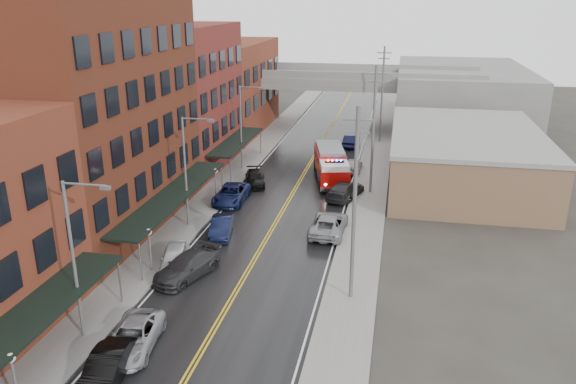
{
  "coord_description": "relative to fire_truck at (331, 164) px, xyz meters",
  "views": [
    {
      "loc": [
        9.39,
        -15.76,
        17.68
      ],
      "look_at": [
        1.16,
        25.43,
        3.0
      ],
      "focal_mm": 35.0,
      "sensor_mm": 36.0,
      "label": 1
    }
  ],
  "objects": [
    {
      "name": "parked_car_left_2",
      "position": [
        -6.65,
        -30.55,
        -1.04
      ],
      "size": [
        2.97,
        5.34,
        1.41
      ],
      "primitive_type": "imported",
      "rotation": [
        0.0,
        0.0,
        0.13
      ],
      "color": "gray",
      "rests_on": "ground"
    },
    {
      "name": "brick_building_c",
      "position": [
        -16.35,
        2.41,
        5.75
      ],
      "size": [
        9.0,
        15.0,
        15.0
      ],
      "primitive_type": "cube",
      "color": "maroon",
      "rests_on": "ground"
    },
    {
      "name": "awning_0",
      "position": [
        -10.54,
        -34.09,
        1.24
      ],
      "size": [
        2.6,
        16.0,
        3.09
      ],
      "color": "black",
      "rests_on": "ground"
    },
    {
      "name": "parked_car_right_3",
      "position": [
        0.75,
        14.11,
        -1.01
      ],
      "size": [
        1.85,
        4.6,
        1.49
      ],
      "primitive_type": "imported",
      "rotation": [
        0.0,
        0.0,
        3.08
      ],
      "color": "black",
      "rests_on": "ground"
    },
    {
      "name": "utility_pole_1",
      "position": [
        4.15,
        -3.09,
        4.56
      ],
      "size": [
        1.8,
        0.24,
        12.0
      ],
      "color": "#59595B",
      "rests_on": "ground"
    },
    {
      "name": "parked_car_left_6",
      "position": [
        -8.05,
        -7.97,
        -0.98
      ],
      "size": [
        2.65,
        5.59,
        1.54
      ],
      "primitive_type": "imported",
      "rotation": [
        0.0,
        0.0,
        0.02
      ],
      "color": "#121A44",
      "rests_on": "ground"
    },
    {
      "name": "parked_car_left_7",
      "position": [
        -7.19,
        -2.77,
        -1.07
      ],
      "size": [
        3.11,
        5.01,
        1.36
      ],
      "primitive_type": "imported",
      "rotation": [
        0.0,
        0.0,
        0.28
      ],
      "color": "black",
      "rests_on": "ground"
    },
    {
      "name": "parked_car_right_2",
      "position": [
        1.95,
        3.71,
        -1.05
      ],
      "size": [
        1.79,
        4.18,
        1.41
      ],
      "primitive_type": "imported",
      "rotation": [
        0.0,
        0.0,
        3.11
      ],
      "color": "silver",
      "rests_on": "ground"
    },
    {
      "name": "awning_2",
      "position": [
        -10.53,
        2.41,
        1.24
      ],
      "size": [
        2.6,
        13.0,
        3.09
      ],
      "color": "black",
      "rests_on": "ground"
    },
    {
      "name": "fire_truck",
      "position": [
        0.0,
        0.0,
        0.0
      ],
      "size": [
        5.05,
        9.25,
        3.23
      ],
      "rotation": [
        0.0,
        0.0,
        0.23
      ],
      "color": "#A00907",
      "rests_on": "ground"
    },
    {
      "name": "globe_lamp_2",
      "position": [
        -9.45,
        -8.09,
        0.56
      ],
      "size": [
        0.44,
        0.44,
        3.12
      ],
      "color": "#59595B",
      "rests_on": "ground"
    },
    {
      "name": "parked_car_right_1",
      "position": [
        1.95,
        -4.88,
        -0.96
      ],
      "size": [
        3.6,
        5.81,
        1.57
      ],
      "primitive_type": "imported",
      "rotation": [
        0.0,
        0.0,
        2.86
      ],
      "color": "#252427",
      "rests_on": "ground"
    },
    {
      "name": "parked_car_left_1",
      "position": [
        -6.65,
        -33.39,
        -0.99
      ],
      "size": [
        2.14,
        4.76,
        1.52
      ],
      "primitive_type": "imported",
      "rotation": [
        0.0,
        0.0,
        0.12
      ],
      "color": "black",
      "rests_on": "ground"
    },
    {
      "name": "curb_right",
      "position": [
        2.6,
        -8.09,
        -1.67
      ],
      "size": [
        0.3,
        160.0,
        0.15
      ],
      "primitive_type": "cube",
      "color": "gray",
      "rests_on": "ground"
    },
    {
      "name": "overpass",
      "position": [
        -3.05,
        23.91,
        4.24
      ],
      "size": [
        40.0,
        10.0,
        7.5
      ],
      "color": "slate",
      "rests_on": "ground"
    },
    {
      "name": "parked_car_left_5",
      "position": [
        -6.66,
        -15.29,
        -1.04
      ],
      "size": [
        2.24,
        4.52,
        1.43
      ],
      "primitive_type": "imported",
      "rotation": [
        0.0,
        0.0,
        0.18
      ],
      "color": "black",
      "rests_on": "ground"
    },
    {
      "name": "globe_lamp_1",
      "position": [
        -9.45,
        -22.09,
        0.56
      ],
      "size": [
        0.44,
        0.44,
        3.12
      ],
      "color": "#59595B",
      "rests_on": "ground"
    },
    {
      "name": "globe_lamp_0",
      "position": [
        -9.45,
        -36.09,
        0.56
      ],
      "size": [
        0.44,
        0.44,
        3.12
      ],
      "color": "#59595B",
      "rests_on": "ground"
    },
    {
      "name": "curb_left",
      "position": [
        -8.7,
        -8.09,
        -1.67
      ],
      "size": [
        0.3,
        160.0,
        0.15
      ],
      "primitive_type": "cube",
      "color": "gray",
      "rests_on": "ground"
    },
    {
      "name": "street_lamp_1",
      "position": [
        -9.59,
        -14.09,
        3.44
      ],
      "size": [
        2.64,
        0.22,
        9.0
      ],
      "color": "#59595B",
      "rests_on": "ground"
    },
    {
      "name": "utility_pole_0",
      "position": [
        4.15,
        -23.09,
        4.56
      ],
      "size": [
        1.8,
        0.24,
        12.0
      ],
      "color": "#59595B",
      "rests_on": "ground"
    },
    {
      "name": "parked_car_right_0",
      "position": [
        1.51,
        -13.28,
        -0.97
      ],
      "size": [
        2.76,
        5.71,
        1.57
      ],
      "primitive_type": "imported",
      "rotation": [
        0.0,
        0.0,
        3.11
      ],
      "color": "gray",
      "rests_on": "ground"
    },
    {
      "name": "road",
      "position": [
        -3.05,
        -8.09,
        -1.74
      ],
      "size": [
        11.0,
        160.0,
        0.02
      ],
      "primitive_type": "cube",
      "color": "black",
      "rests_on": "ground"
    },
    {
      "name": "street_lamp_2",
      "position": [
        -9.59,
        1.91,
        3.44
      ],
      "size": [
        2.64,
        0.22,
        9.0
      ],
      "color": "#59595B",
      "rests_on": "ground"
    },
    {
      "name": "awning_1",
      "position": [
        -10.54,
        -15.09,
        1.24
      ],
      "size": [
        2.6,
        18.0,
        3.09
      ],
      "color": "black",
      "rests_on": "ground"
    },
    {
      "name": "right_far_block",
      "position": [
        14.95,
        31.91,
        2.25
      ],
      "size": [
        18.0,
        30.0,
        8.0
      ],
      "primitive_type": "cube",
      "color": "slate",
      "rests_on": "ground"
    },
    {
      "name": "parked_car_left_3",
      "position": [
        -6.76,
        -22.39,
        -0.97
      ],
      "size": [
        3.84,
        5.79,
        1.56
      ],
      "primitive_type": "imported",
      "rotation": [
        0.0,
        0.0,
        -0.34
      ],
      "color": "#2B2B2E",
      "rests_on": "ground"
    },
    {
      "name": "brick_building_b",
      "position": [
        -16.35,
        -15.09,
        7.25
      ],
      "size": [
        9.0,
        20.0,
        18.0
      ],
      "primitive_type": "cube",
      "color": "#4C2114",
      "rests_on": "ground"
    },
    {
      "name": "tan_building",
      "position": [
        12.95,
        1.91,
        0.75
      ],
      "size": [
        14.0,
        22.0,
        5.0
      ],
      "primitive_type": "cube",
      "color": "brown",
      "rests_on": "ground"
    },
    {
      "name": "street_lamp_0",
      "position": [
        -9.59,
        -30.09,
        3.44
      ],
      "size": [
        2.64,
        0.22,
        9.0
      ],
      "color": "#59595B",
      "rests_on": "ground"
    },
    {
      "name": "brick_building_far",
      "position": [
        -16.35,
        19.91,
        4.25
      ],
      "size": [
        9.0,
        20.0,
        12.0
      ],
      "primitive_type": "cube",
      "color": "maroon",
      "rests_on": "ground"
    },
    {
      "name": "parked_car_left_4",
      "position": [
        -8.05,
        -21.29,
        -0.98
      ],
      "size": [
        2.98,
        4.85,
        1.54
      ],
      "primitive_type": "imported",
      "rotation": [
        0.0,
        0.0,
        0.27
      ],
      "color": "silver",
      "rests_on": "ground"
    },
    {
      "name": "utility_pole_2",
      "position": [
        4.15,
        16.91,
        4.56
      ],
      "size": [
        1.8,
        0.24,
        12.0
      ],
      "color": "#59595B",
      "rests_on": "ground"
    },
    {
      "name": "sidewalk_left",
      "position": [
        -10.35,
        -8.09,
        -1.67
      ],
      "size": [
        3.0,
        160.0,
        0.15
      ],
      "primitive_type": "cube",
      "color": "slate",
      "rests_on": "ground"
    },
    {
      "name": "sidewalk_right",
      "position": [
        4.25,
        -8.09,
        -1.67
      ],
      "size": [
        3.0,
        160.0,
        0.15
      ],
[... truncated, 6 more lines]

